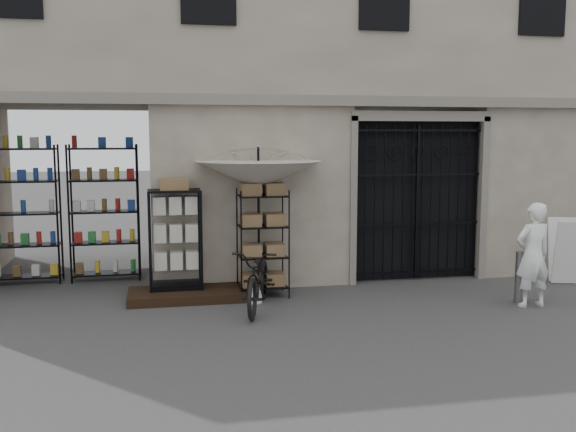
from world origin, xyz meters
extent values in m
plane|color=black|center=(0.00, 0.00, 0.00)|extent=(80.00, 80.00, 0.00)
cube|color=#A59B87|center=(0.00, 4.00, 4.50)|extent=(14.00, 4.00, 9.00)
cube|color=black|center=(-4.50, 2.80, 1.50)|extent=(3.00, 1.70, 3.00)
cube|color=black|center=(-4.55, 3.30, 1.25)|extent=(2.70, 0.50, 2.50)
cube|color=black|center=(1.75, 2.28, 1.50)|extent=(2.50, 0.06, 3.00)
cube|color=black|center=(1.75, 2.12, 1.45)|extent=(0.05, 0.05, 2.80)
cube|color=black|center=(-2.40, 1.55, 0.07)|extent=(2.00, 0.90, 0.15)
cube|color=black|center=(-2.62, 1.75, 0.20)|extent=(0.94, 0.75, 0.09)
cube|color=silver|center=(-2.53, 1.51, 0.97)|extent=(0.72, 0.28, 1.53)
cube|color=silver|center=(-2.62, 1.75, 0.88)|extent=(0.77, 0.58, 1.27)
cube|color=olive|center=(-2.62, 1.75, 1.83)|extent=(0.55, 0.48, 0.18)
cube|color=black|center=(-1.20, 1.54, 0.89)|extent=(0.94, 0.81, 1.79)
cube|color=olive|center=(-1.20, 1.54, 0.84)|extent=(0.79, 0.67, 1.34)
cylinder|color=black|center=(-1.25, 1.66, 1.24)|extent=(0.05, 0.05, 2.48)
imported|color=beige|center=(-1.25, 1.66, 2.14)|extent=(2.22, 2.24, 1.67)
cylinder|color=silver|center=(-1.40, 1.11, 0.11)|extent=(0.31, 0.31, 0.22)
imported|color=black|center=(-1.39, 0.72, 0.00)|extent=(0.90, 1.12, 1.86)
cylinder|color=slate|center=(2.75, 0.28, 0.42)|extent=(0.19, 0.19, 0.83)
imported|color=white|center=(2.81, 0.04, 0.00)|extent=(0.75, 1.69, 0.39)
cube|color=silver|center=(4.26, 1.15, 0.60)|extent=(0.60, 0.42, 1.15)
cube|color=silver|center=(4.36, 1.49, 0.60)|extent=(0.60, 0.42, 1.15)
camera|label=1|loc=(-2.87, -8.80, 2.68)|focal=40.00mm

